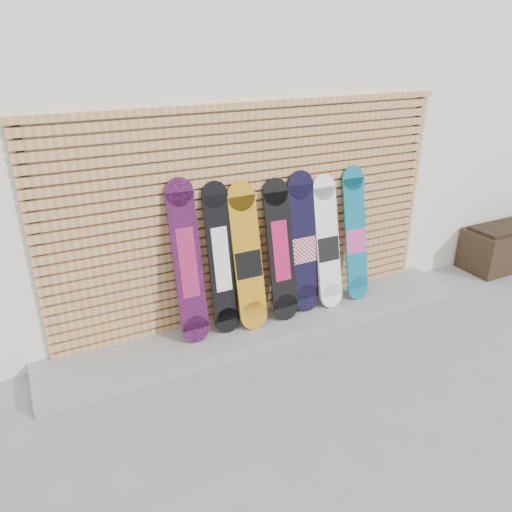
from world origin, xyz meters
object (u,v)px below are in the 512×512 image
object	(u,v)px
snowboard_0	(188,263)
snowboard_5	(328,243)
snowboard_6	(355,235)
snowboard_3	(281,251)
snowboard_1	(221,259)
snowboard_2	(248,258)
planter_box	(509,245)
snowboard_4	(304,244)

from	to	relation	value
snowboard_0	snowboard_5	bearing A→B (deg)	-0.52
snowboard_5	snowboard_6	bearing A→B (deg)	1.61
snowboard_0	snowboard_3	distance (m)	0.99
snowboard_1	snowboard_2	world-z (taller)	snowboard_1
snowboard_3	snowboard_1	bearing A→B (deg)	177.68
snowboard_1	snowboard_3	bearing A→B (deg)	-2.32
planter_box	snowboard_0	xyz separation A→B (m)	(-4.43, 0.08, 0.62)
snowboard_4	snowboard_6	world-z (taller)	snowboard_4
planter_box	snowboard_5	distance (m)	2.92
snowboard_1	snowboard_6	size ratio (longest dim) A/B	1.02
snowboard_6	planter_box	bearing A→B (deg)	-1.82
snowboard_3	planter_box	bearing A→B (deg)	-1.14
snowboard_0	snowboard_2	distance (m)	0.61
snowboard_3	snowboard_2	bearing A→B (deg)	-178.53
snowboard_5	snowboard_3	bearing A→B (deg)	-179.93
snowboard_3	snowboard_6	size ratio (longest dim) A/B	0.99
snowboard_1	snowboard_4	world-z (taller)	snowboard_1
planter_box	snowboard_5	bearing A→B (deg)	178.62
snowboard_2	snowboard_5	world-z (taller)	snowboard_2
snowboard_4	snowboard_2	bearing A→B (deg)	-176.78
snowboard_1	snowboard_6	distance (m)	1.59
snowboard_4	planter_box	bearing A→B (deg)	-1.75
snowboard_0	snowboard_1	bearing A→B (deg)	1.87
snowboard_1	planter_box	bearing A→B (deg)	-1.33
snowboard_1	snowboard_3	xyz separation A→B (m)	(0.64, -0.03, -0.02)
planter_box	snowboard_1	bearing A→B (deg)	178.67
snowboard_0	snowboard_3	xyz separation A→B (m)	(0.98, -0.01, -0.06)
snowboard_2	snowboard_3	distance (m)	0.38
snowboard_4	snowboard_6	bearing A→B (deg)	-1.46
snowboard_2	planter_box	bearing A→B (deg)	-0.88
snowboard_5	snowboard_6	world-z (taller)	snowboard_6
snowboard_0	snowboard_1	distance (m)	0.34
snowboard_3	snowboard_0	bearing A→B (deg)	179.14
snowboard_4	snowboard_3	bearing A→B (deg)	-174.52
snowboard_4	snowboard_0	bearing A→B (deg)	-179.42
snowboard_4	snowboard_5	distance (m)	0.29
planter_box	snowboard_5	world-z (taller)	snowboard_5
snowboard_2	snowboard_6	size ratio (longest dim) A/B	1.00
planter_box	snowboard_2	distance (m)	3.86
snowboard_0	snowboard_2	bearing A→B (deg)	-2.31
snowboard_2	snowboard_5	size ratio (longest dim) A/B	1.03
snowboard_0	snowboard_4	distance (m)	1.28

